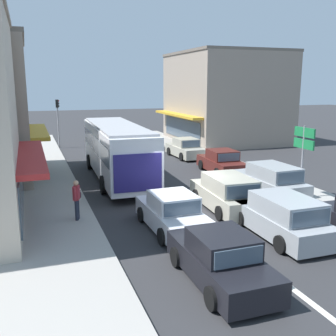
% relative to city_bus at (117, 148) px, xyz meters
% --- Properties ---
extents(ground_plane, '(140.00, 140.00, 0.00)m').
position_rel_city_bus_xyz_m(ground_plane, '(1.80, -6.58, -1.88)').
color(ground_plane, '#2D2D30').
extents(lane_centre_line, '(0.20, 28.00, 0.01)m').
position_rel_city_bus_xyz_m(lane_centre_line, '(1.80, -2.58, -1.88)').
color(lane_centre_line, silver).
rests_on(lane_centre_line, ground).
extents(sidewalk_left, '(5.20, 44.00, 0.14)m').
position_rel_city_bus_xyz_m(sidewalk_left, '(-5.00, -0.58, -1.81)').
color(sidewalk_left, '#A39E96').
rests_on(sidewalk_left, ground).
extents(kerb_right, '(2.80, 44.00, 0.12)m').
position_rel_city_bus_xyz_m(kerb_right, '(8.00, -0.58, -1.82)').
color(kerb_right, '#A39E96').
rests_on(kerb_right, ground).
extents(building_right_far, '(10.03, 10.67, 8.43)m').
position_rel_city_bus_xyz_m(building_right_far, '(13.29, 11.97, 2.33)').
color(building_right_far, gray).
rests_on(building_right_far, ground).
extents(city_bus, '(3.02, 10.94, 3.23)m').
position_rel_city_bus_xyz_m(city_bus, '(0.00, 0.00, 0.00)').
color(city_bus, silver).
rests_on(city_bus, ground).
extents(wagon_queue_far_back, '(2.10, 4.58, 1.58)m').
position_rel_city_bus_xyz_m(wagon_queue_far_back, '(3.36, -7.28, -1.14)').
color(wagon_queue_far_back, '#B7B29E').
rests_on(wagon_queue_far_back, ground).
extents(sedan_behind_bus_near, '(1.95, 4.23, 1.47)m').
position_rel_city_bus_xyz_m(sedan_behind_bus_near, '(0.22, -8.82, -1.22)').
color(sedan_behind_bus_near, silver).
rests_on(sedan_behind_bus_near, ground).
extents(wagon_queue_gap_filler, '(1.97, 4.51, 1.58)m').
position_rel_city_bus_xyz_m(wagon_queue_gap_filler, '(3.76, -10.80, -1.14)').
color(wagon_queue_gap_filler, '#9EA3A8').
rests_on(wagon_queue_gap_filler, ground).
extents(sedan_adjacent_lane_trail, '(1.90, 4.20, 1.47)m').
position_rel_city_bus_xyz_m(sedan_adjacent_lane_trail, '(0.11, -13.06, -1.22)').
color(sedan_adjacent_lane_trail, black).
rests_on(sedan_adjacent_lane_trail, ground).
extents(parked_wagon_kerb_second, '(2.02, 4.54, 1.58)m').
position_rel_city_bus_xyz_m(parked_wagon_kerb_second, '(6.57, -5.90, -1.14)').
color(parked_wagon_kerb_second, '#9EA3A8').
rests_on(parked_wagon_kerb_second, ground).
extents(parked_sedan_kerb_third, '(2.02, 4.26, 1.47)m').
position_rel_city_bus_xyz_m(parked_sedan_kerb_third, '(6.58, -0.54, -1.22)').
color(parked_sedan_kerb_third, '#561E19').
rests_on(parked_sedan_kerb_third, ground).
extents(parked_sedan_kerb_rear, '(1.98, 4.24, 1.47)m').
position_rel_city_bus_xyz_m(parked_sedan_kerb_rear, '(6.45, 5.16, -1.22)').
color(parked_sedan_kerb_rear, '#B7B29E').
rests_on(parked_sedan_kerb_rear, ground).
extents(traffic_light_downstreet, '(0.33, 0.24, 4.20)m').
position_rel_city_bus_xyz_m(traffic_light_downstreet, '(-2.29, 12.96, 0.97)').
color(traffic_light_downstreet, gray).
rests_on(traffic_light_downstreet, ground).
extents(directional_road_sign, '(0.10, 1.40, 3.60)m').
position_rel_city_bus_xyz_m(directional_road_sign, '(7.42, -7.16, 0.82)').
color(directional_road_sign, gray).
rests_on(directional_road_sign, ground).
extents(pedestrian_with_handbag_near, '(0.38, 0.66, 1.63)m').
position_rel_city_bus_xyz_m(pedestrian_with_handbag_near, '(-3.12, -6.76, -0.81)').
color(pedestrian_with_handbag_near, '#232838').
rests_on(pedestrian_with_handbag_near, sidewalk_left).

